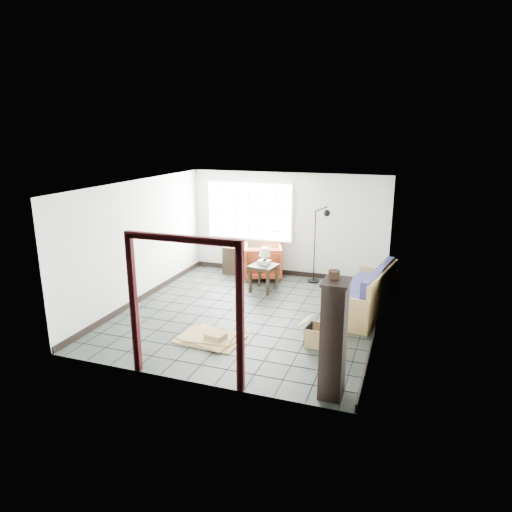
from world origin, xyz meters
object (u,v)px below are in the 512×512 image
at_px(tall_shelf, 334,339).
at_px(futon_sofa, 367,297).
at_px(side_table, 264,270).
at_px(armchair, 263,260).

bearing_deg(tall_shelf, futon_sofa, 88.28).
xyz_separation_m(futon_sofa, tall_shelf, (-0.13, -3.21, 0.51)).
distance_m(futon_sofa, side_table, 2.46).
xyz_separation_m(side_table, tall_shelf, (2.26, -3.78, 0.35)).
distance_m(armchair, tall_shelf, 5.38).
bearing_deg(futon_sofa, armchair, 161.02).
relative_size(futon_sofa, armchair, 2.45).
distance_m(side_table, tall_shelf, 4.42).
xyz_separation_m(armchair, tall_shelf, (2.58, -4.71, 0.39)).
distance_m(armchair, side_table, 0.98).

